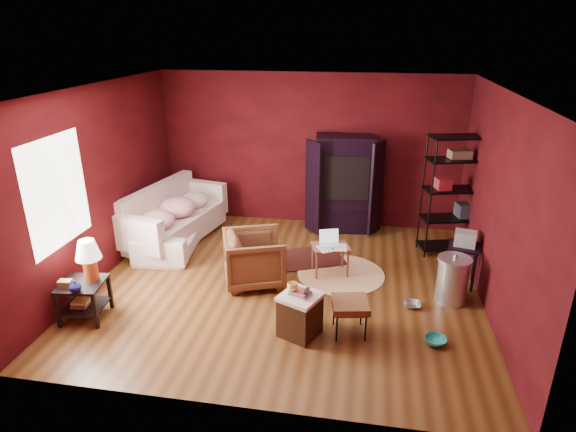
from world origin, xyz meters
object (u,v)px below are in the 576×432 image
armchair (254,256)px  laptop_desk (330,249)px  side_table (86,272)px  hamper (300,314)px  tv_armoire (344,182)px  sofa (175,218)px  wire_shelving (456,190)px

armchair → laptop_desk: (1.06, 0.46, -0.01)m
laptop_desk → side_table: bearing=-168.2°
hamper → tv_armoire: size_ratio=0.36×
sofa → hamper: sofa is taller
side_table → hamper: (2.74, 0.05, -0.35)m
side_table → hamper: 2.77m
laptop_desk → wire_shelving: size_ratio=0.34×
side_table → tv_armoire: tv_armoire is taller
side_table → wire_shelving: size_ratio=0.54×
laptop_desk → sofa: bearing=147.2°
sofa → side_table: bearing=169.3°
laptop_desk → tv_armoire: 1.84m
sofa → laptop_desk: (2.77, -0.75, -0.01)m
tv_armoire → sofa: bearing=-167.5°
laptop_desk → wire_shelving: bearing=12.9°
armchair → tv_armoire: 2.55m
sofa → laptop_desk: bearing=-111.3°
laptop_desk → wire_shelving: 2.30m
laptop_desk → wire_shelving: (1.90, 1.12, 0.66)m
side_table → tv_armoire: bearing=48.6°
sofa → wire_shelving: (4.66, 0.37, 0.65)m
armchair → wire_shelving: wire_shelving is taller
tv_armoire → wire_shelving: 1.94m
tv_armoire → wire_shelving: bearing=-26.7°
tv_armoire → side_table: bearing=-138.6°
sofa → tv_armoire: size_ratio=1.25×
sofa → armchair: 2.09m
sofa → tv_armoire: tv_armoire is taller
sofa → side_table: (-0.19, -2.43, 0.20)m
hamper → laptop_desk: bearing=82.4°
side_table → wire_shelving: (4.86, 2.80, 0.45)m
armchair → laptop_desk: bearing=-86.7°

